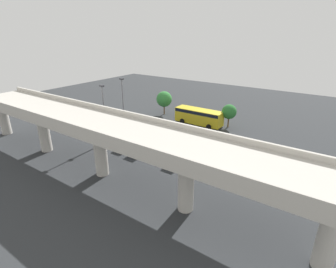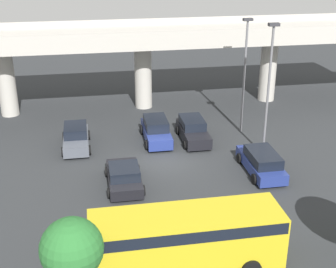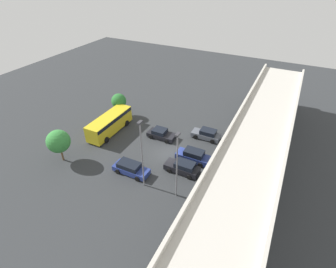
% 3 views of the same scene
% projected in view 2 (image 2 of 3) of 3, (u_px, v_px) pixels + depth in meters
% --- Properties ---
extents(ground_plane, '(97.71, 97.71, 0.00)m').
position_uv_depth(ground_plane, '(165.00, 162.00, 31.38)').
color(ground_plane, '#2D3033').
extents(highway_overpass, '(47.07, 6.52, 7.19)m').
position_uv_depth(highway_overpass, '(142.00, 44.00, 39.37)').
color(highway_overpass, '#BCB7AD').
rests_on(highway_overpass, ground_plane).
extents(parked_car_0, '(1.99, 4.34, 1.58)m').
position_uv_depth(parked_car_0, '(76.00, 138.00, 33.34)').
color(parked_car_0, '#515660').
rests_on(parked_car_0, ground_plane).
extents(parked_car_1, '(2.18, 4.31, 1.42)m').
position_uv_depth(parked_car_1, '(124.00, 176.00, 28.15)').
color(parked_car_1, black).
rests_on(parked_car_1, ground_plane).
extents(parked_car_2, '(2.00, 4.59, 1.71)m').
position_uv_depth(parked_car_2, '(156.00, 130.00, 34.40)').
color(parked_car_2, navy).
rests_on(parked_car_2, ground_plane).
extents(parked_car_3, '(2.02, 4.49, 1.60)m').
position_uv_depth(parked_car_3, '(193.00, 130.00, 34.56)').
color(parked_car_3, black).
rests_on(parked_car_3, ground_plane).
extents(parked_car_4, '(2.07, 4.74, 1.52)m').
position_uv_depth(parked_car_4, '(261.00, 162.00, 29.74)').
color(parked_car_4, navy).
rests_on(parked_car_4, ground_plane).
extents(shuttle_bus, '(8.62, 2.82, 2.77)m').
position_uv_depth(shuttle_bus, '(186.00, 236.00, 20.88)').
color(shuttle_bus, gold).
rests_on(shuttle_bus, ground_plane).
extents(lamp_post_near_aisle, '(0.70, 0.35, 8.66)m').
position_uv_depth(lamp_post_near_aisle, '(245.00, 68.00, 34.42)').
color(lamp_post_near_aisle, slate).
rests_on(lamp_post_near_aisle, ground_plane).
extents(lamp_post_mid_lot, '(0.70, 0.35, 9.02)m').
position_uv_depth(lamp_post_mid_lot, '(269.00, 82.00, 30.59)').
color(lamp_post_mid_lot, slate).
rests_on(lamp_post_mid_lot, ground_plane).
extents(tree_front_left, '(2.52, 2.52, 4.07)m').
position_uv_depth(tree_front_left, '(72.00, 249.00, 18.17)').
color(tree_front_left, brown).
rests_on(tree_front_left, ground_plane).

